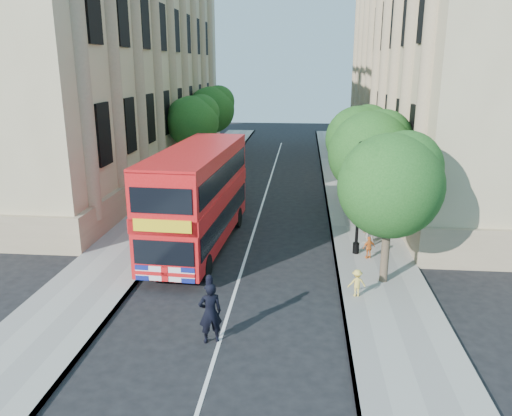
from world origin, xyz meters
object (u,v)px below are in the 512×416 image
(double_decker_bus, at_px, (198,195))
(police_constable, at_px, (210,313))
(woman_pedestrian, at_px, (367,227))
(lamp_post, at_px, (359,203))
(box_van, at_px, (223,182))

(double_decker_bus, distance_m, police_constable, 8.72)
(double_decker_bus, height_order, woman_pedestrian, double_decker_bus)
(double_decker_bus, xyz_separation_m, woman_pedestrian, (8.00, 1.13, -1.70))
(woman_pedestrian, bearing_deg, police_constable, 35.00)
(lamp_post, distance_m, double_decker_bus, 7.35)
(double_decker_bus, xyz_separation_m, police_constable, (2.07, -8.32, -1.59))
(lamp_post, xyz_separation_m, police_constable, (-5.27, -7.95, -1.50))
(box_van, xyz_separation_m, woman_pedestrian, (8.18, -7.10, -0.41))
(police_constable, height_order, woman_pedestrian, police_constable)
(box_van, bearing_deg, lamp_post, -54.51)
(woman_pedestrian, bearing_deg, lamp_post, 43.41)
(double_decker_bus, bearing_deg, lamp_post, 0.27)
(police_constable, bearing_deg, woman_pedestrian, -143.85)
(lamp_post, relative_size, woman_pedestrian, 3.33)
(double_decker_bus, bearing_deg, box_van, 94.41)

